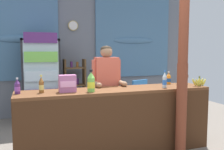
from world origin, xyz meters
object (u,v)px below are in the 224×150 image
soda_bottle_iced_tea (41,85)px  banana_bunch (199,82)px  timber_post (183,67)px  shopkeeper (107,82)px  drink_fridge (41,74)px  soda_bottle_grape_soda (17,87)px  soda_bottle_water (165,80)px  bottle_shelf_rack (75,87)px  soda_bottle_orange_soda (169,79)px  soda_bottle_lime_soda (91,82)px  plastic_lawn_chair (136,96)px  snack_box_wafer (67,83)px  stall_counter (119,115)px

soda_bottle_iced_tea → banana_bunch: size_ratio=0.87×
timber_post → shopkeeper: (-0.83, 0.82, -0.28)m
drink_fridge → soda_bottle_grape_soda: bearing=-101.5°
drink_fridge → soda_bottle_water: (1.65, -2.03, 0.04)m
bottle_shelf_rack → soda_bottle_water: bearing=-68.1°
soda_bottle_water → banana_bunch: bearing=-2.6°
bottle_shelf_rack → timber_post: bearing=-67.9°
soda_bottle_orange_soda → soda_bottle_iced_tea: soda_bottle_iced_tea is taller
bottle_shelf_rack → soda_bottle_lime_soda: bottle_shelf_rack is taller
plastic_lawn_chair → shopkeeper: size_ratio=0.55×
timber_post → soda_bottle_grape_soda: 2.20m
bottle_shelf_rack → snack_box_wafer: 2.28m
soda_bottle_water → soda_bottle_grape_soda: 2.04m
stall_counter → soda_bottle_lime_soda: size_ratio=9.30×
plastic_lawn_chair → banana_bunch: banana_bunch is taller
drink_fridge → soda_bottle_orange_soda: (1.93, -1.70, 0.02)m
soda_bottle_grape_soda → banana_bunch: (2.62, -0.19, -0.03)m
bottle_shelf_rack → banana_bunch: bottle_shelf_rack is taller
shopkeeper → soda_bottle_iced_tea: bearing=-157.5°
plastic_lawn_chair → soda_bottle_iced_tea: (-2.03, -1.51, 0.54)m
timber_post → shopkeeper: size_ratio=1.68×
shopkeeper → timber_post: bearing=-44.6°
soda_bottle_lime_soda → soda_bottle_orange_soda: bearing=13.3°
bottle_shelf_rack → soda_bottle_orange_soda: bearing=-58.4°
banana_bunch → soda_bottle_grape_soda: bearing=175.9°
timber_post → snack_box_wafer: bearing=166.7°
soda_bottle_water → snack_box_wafer: bearing=176.3°
timber_post → soda_bottle_lime_soda: (-1.23, 0.27, -0.19)m
snack_box_wafer → stall_counter: bearing=-6.0°
shopkeeper → soda_bottle_lime_soda: shopkeeper is taller
soda_bottle_orange_soda → soda_bottle_water: 0.44m
soda_bottle_iced_tea → snack_box_wafer: (0.33, -0.04, 0.01)m
timber_post → soda_bottle_water: size_ratio=10.03×
plastic_lawn_chair → soda_bottle_orange_soda: bearing=-90.4°
soda_bottle_grape_soda → banana_bunch: soda_bottle_grape_soda is taller
plastic_lawn_chair → soda_bottle_grape_soda: size_ratio=4.18×
bottle_shelf_rack → snack_box_wafer: bottle_shelf_rack is taller
soda_bottle_orange_soda → snack_box_wafer: (-1.69, -0.25, 0.03)m
soda_bottle_orange_soda → banana_bunch: size_ratio=0.78×
stall_counter → shopkeeper: 0.67m
banana_bunch → timber_post: bearing=-153.3°
soda_bottle_lime_soda → soda_bottle_orange_soda: 1.43m
plastic_lawn_chair → soda_bottle_water: (-0.29, -1.64, 0.55)m
bottle_shelf_rack → soda_bottle_water: (0.92, -2.28, 0.37)m
timber_post → soda_bottle_iced_tea: size_ratio=11.17×
drink_fridge → soda_bottle_grape_soda: 1.91m
soda_bottle_lime_soda → snack_box_wafer: soda_bottle_lime_soda is taller
soda_bottle_iced_tea → shopkeeper: bearing=22.5°
stall_counter → shopkeeper: (-0.01, 0.54, 0.40)m
bottle_shelf_rack → drink_fridge: bearing=-161.3°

